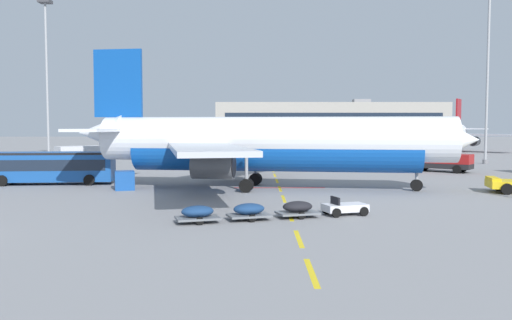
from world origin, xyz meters
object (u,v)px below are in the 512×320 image
Objects in this scene: baggage_train at (275,210)px; apron_light_mast_near at (47,61)px; airliner_foreground at (268,143)px; apron_light_mast_far at (489,57)px; catering_truck at (73,160)px; ground_power_truck at (439,158)px; uld_cargo_container at (125,180)px; apron_shuttle_bus at (48,165)px; airliner_mid_left at (445,134)px.

baggage_train is 63.28m from apron_light_mast_near.
airliner_foreground is 1.43× the size of apron_light_mast_far.
airliner_foreground is 1.41× the size of apron_light_mast_near.
catering_truck is 1.00× the size of ground_power_truck.
ground_power_truck is at bearing -20.20° from apron_light_mast_near.
airliner_foreground is 50.87m from apron_light_mast_near.
uld_cargo_container is (-12.15, -0.86, -3.15)m from airliner_foreground.
ground_power_truck is 0.61× the size of baggage_train.
apron_light_mast_far is at bearing 35.17° from uld_cargo_container.
baggage_train is (20.41, -18.38, -1.22)m from apron_shuttle_bus.
airliner_mid_left is 81.26m from uld_cargo_container.
ground_power_truck is (40.96, 13.56, -0.10)m from apron_shuttle_bus.
baggage_train is at bearing -115.69° from airliner_mid_left.
apron_shuttle_bus is 38.26m from apron_light_mast_near.
catering_truck reaches higher than uld_cargo_container.
uld_cargo_container is at bearing -175.97° from airliner_foreground.
apron_shuttle_bus is 1.06× the size of baggage_train.
catering_truck reaches higher than baggage_train.
apron_shuttle_bus is at bearing 152.35° from uld_cargo_container.
apron_shuttle_bus is 27.50m from baggage_train.
apron_light_mast_near is (-12.87, 33.37, 13.58)m from apron_shuttle_bus.
airliner_foreground is 20.75m from apron_shuttle_bus.
apron_light_mast_far is (11.15, 13.10, 13.50)m from ground_power_truck.
apron_light_mast_far reaches higher than airliner_foreground.
catering_truck is 29.20m from apron_light_mast_near.
apron_light_mast_far reaches higher than catering_truck.
airliner_mid_left is 2.63× the size of baggage_train.
catering_truck is 0.29× the size of apron_light_mast_far.
airliner_foreground is at bearing -136.55° from apron_light_mast_far.
airliner_foreground reaches higher than ground_power_truck.
catering_truck is 3.53× the size of uld_cargo_container.
catering_truck is (-59.29, -49.49, -2.05)m from airliner_mid_left.
apron_light_mast_far is (43.92, 30.95, 14.35)m from uld_cargo_container.
catering_truck is 0.29× the size of apron_light_mast_near.
baggage_train is at bearing -122.76° from ground_power_truck.
apron_shuttle_bus is (-58.03, -59.83, -1.94)m from airliner_mid_left.
apron_light_mast_near reaches higher than baggage_train.
airliner_mid_left is at bearing 52.15° from uld_cargo_container.
apron_shuttle_bus is at bearing 138.00° from baggage_train.
apron_light_mast_near is (-11.60, 23.03, 13.69)m from catering_truck.
airliner_mid_left is 83.37m from apron_shuttle_bus.
baggage_train is (-20.55, -31.94, -1.11)m from ground_power_truck.
catering_truck is 17.44m from uld_cargo_container.
catering_truck is at bearing -175.63° from ground_power_truck.
apron_light_mast_near is 1.01× the size of apron_light_mast_far.
apron_light_mast_far is at bearing -100.11° from airliner_mid_left.
ground_power_truck is at bearing 57.24° from baggage_train.
baggage_train is (0.07, -14.94, -3.42)m from airliner_foreground.
ground_power_truck reaches higher than apron_shuttle_bus.
airliner_foreground is 3.02× the size of baggage_train.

